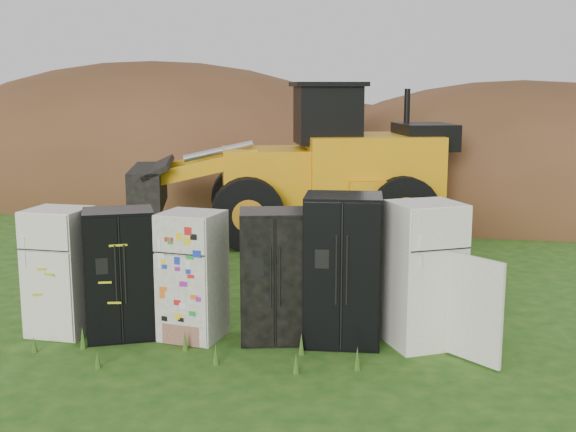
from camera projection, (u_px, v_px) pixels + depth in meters
name	position (u px, v px, depth m)	size (l,w,h in m)	color
ground	(240.00, 338.00, 9.68)	(120.00, 120.00, 0.00)	#1E4D14
fridge_leftmost	(60.00, 271.00, 9.75)	(0.76, 0.73, 1.72)	white
fridge_black_side	(120.00, 274.00, 9.62)	(0.90, 0.71, 1.73)	black
fridge_sticker	(193.00, 275.00, 9.57)	(0.76, 0.70, 1.70)	white
fridge_dark_mid	(274.00, 276.00, 9.50)	(0.89, 0.72, 1.74)	black
fridge_black_right	(343.00, 269.00, 9.38)	(0.98, 0.82, 1.96)	black
fridge_open_door	(424.00, 274.00, 9.29)	(0.85, 0.79, 1.88)	white
wheel_loader	(288.00, 161.00, 15.87)	(7.08, 2.87, 3.43)	orange
dirt_mound_right	(516.00, 204.00, 20.75)	(14.12, 10.36, 7.02)	#442C16
dirt_mound_left	(156.00, 184.00, 25.04)	(17.39, 13.05, 8.37)	#442C16
dirt_mound_back	(286.00, 178.00, 26.61)	(16.44, 10.96, 5.83)	#442C16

